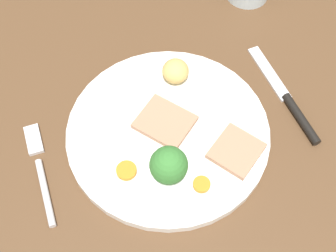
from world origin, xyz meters
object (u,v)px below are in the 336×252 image
(dinner_plate, at_px, (168,132))
(carrot_coin_back, at_px, (202,184))
(meat_slice_main, at_px, (165,122))
(carrot_coin_front, at_px, (126,171))
(broccoli_floret, at_px, (169,165))
(fork, at_px, (40,170))
(meat_slice_under, at_px, (236,151))
(roast_potato_left, at_px, (176,71))
(knife, at_px, (289,101))

(dinner_plate, xyz_separation_m, carrot_coin_back, (0.01, -0.09, 0.01))
(dinner_plate, xyz_separation_m, meat_slice_main, (-0.00, 0.01, 0.01))
(carrot_coin_front, relative_size, carrot_coin_back, 1.20)
(broccoli_floret, bearing_deg, carrot_coin_back, -40.16)
(carrot_coin_back, bearing_deg, fork, 149.97)
(carrot_coin_front, bearing_deg, meat_slice_under, -11.64)
(roast_potato_left, bearing_deg, carrot_coin_back, -102.25)
(carrot_coin_front, height_order, broccoli_floret, broccoli_floret)
(meat_slice_main, height_order, knife, meat_slice_main)
(meat_slice_main, relative_size, fork, 0.47)
(broccoli_floret, bearing_deg, roast_potato_left, 63.63)
(meat_slice_main, relative_size, carrot_coin_back, 3.21)
(fork, bearing_deg, carrot_coin_back, -116.41)
(meat_slice_main, xyz_separation_m, carrot_coin_back, (0.01, -0.10, -0.00))
(dinner_plate, relative_size, carrot_coin_back, 12.49)
(carrot_coin_back, relative_size, knife, 0.12)
(roast_potato_left, height_order, carrot_coin_back, roast_potato_left)
(dinner_plate, distance_m, meat_slice_main, 0.02)
(roast_potato_left, xyz_separation_m, knife, (0.14, -0.10, -0.02))
(carrot_coin_front, bearing_deg, dinner_plate, 26.79)
(meat_slice_under, distance_m, fork, 0.26)
(meat_slice_main, xyz_separation_m, carrot_coin_front, (-0.07, -0.05, -0.00))
(meat_slice_under, distance_m, broccoli_floret, 0.10)
(dinner_plate, relative_size, meat_slice_under, 4.54)
(meat_slice_main, xyz_separation_m, fork, (-0.18, 0.00, -0.01))
(carrot_coin_front, bearing_deg, knife, 4.30)
(roast_potato_left, distance_m, carrot_coin_front, 0.16)
(meat_slice_under, relative_size, broccoli_floret, 1.09)
(roast_potato_left, bearing_deg, meat_slice_main, -123.64)
(meat_slice_under, bearing_deg, meat_slice_main, 131.94)
(meat_slice_main, bearing_deg, knife, -9.02)
(dinner_plate, relative_size, broccoli_floret, 4.97)
(dinner_plate, height_order, fork, dinner_plate)
(fork, relative_size, knife, 0.83)
(carrot_coin_back, xyz_separation_m, fork, (-0.18, 0.11, -0.01))
(broccoli_floret, height_order, knife, broccoli_floret)
(carrot_coin_back, bearing_deg, knife, 23.06)
(knife, bearing_deg, meat_slice_main, 81.31)
(roast_potato_left, bearing_deg, carrot_coin_front, -135.74)
(dinner_plate, xyz_separation_m, meat_slice_under, (0.07, -0.07, 0.01))
(meat_slice_under, height_order, carrot_coin_front, meat_slice_under)
(meat_slice_under, bearing_deg, roast_potato_left, 99.87)
(carrot_coin_front, height_order, knife, carrot_coin_front)
(knife, bearing_deg, roast_potato_left, 55.40)
(meat_slice_under, bearing_deg, carrot_coin_front, 168.36)
(broccoli_floret, relative_size, fork, 0.36)
(dinner_plate, xyz_separation_m, roast_potato_left, (0.04, 0.08, 0.02))
(carrot_coin_front, bearing_deg, fork, 153.44)
(meat_slice_under, xyz_separation_m, broccoli_floret, (-0.09, 0.00, 0.03))
(roast_potato_left, relative_size, carrot_coin_back, 1.80)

